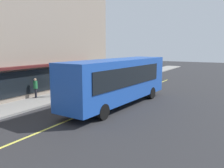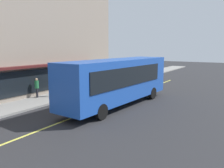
% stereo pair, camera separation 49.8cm
% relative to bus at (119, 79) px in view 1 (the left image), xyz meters
% --- Properties ---
extents(ground, '(120.00, 120.00, 0.00)m').
position_rel_bus_xyz_m(ground, '(-2.42, 0.88, -1.99)').
color(ground, '#28282B').
extents(sidewalk, '(80.00, 2.94, 0.15)m').
position_rel_bus_xyz_m(sidewalk, '(-2.42, 6.00, -1.91)').
color(sidewalk, gray).
rests_on(sidewalk, ground).
extents(lane_centre_stripe, '(36.00, 0.16, 0.01)m').
position_rel_bus_xyz_m(lane_centre_stripe, '(-2.42, 0.88, -1.98)').
color(lane_centre_stripe, '#D8D14C').
rests_on(lane_centre_stripe, ground).
extents(bus, '(11.27, 3.23, 3.50)m').
position_rel_bus_xyz_m(bus, '(0.00, 0.00, 0.00)').
color(bus, '#1E4CAD').
rests_on(bus, ground).
extents(car_black, '(4.39, 2.04, 1.52)m').
position_rel_bus_xyz_m(car_black, '(0.97, 3.40, -1.24)').
color(car_black, black).
rests_on(car_black, ground).
extents(pedestrian_at_corner, '(0.34, 0.34, 1.66)m').
position_rel_bus_xyz_m(pedestrian_at_corner, '(-1.85, 6.94, -0.84)').
color(pedestrian_at_corner, black).
rests_on(pedestrian_at_corner, sidewalk).
extents(pedestrian_by_curb, '(0.34, 0.34, 1.75)m').
position_rel_bus_xyz_m(pedestrian_by_curb, '(-0.78, 6.05, -0.78)').
color(pedestrian_by_curb, black).
rests_on(pedestrian_by_curb, sidewalk).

